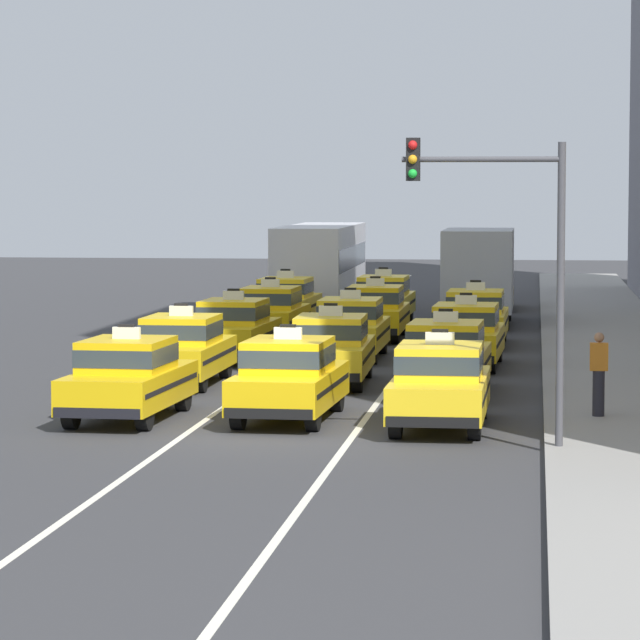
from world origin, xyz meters
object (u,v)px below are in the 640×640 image
object	(u,v)px
taxi_center_fourth	(375,311)
box_truck_right_fifth	(479,273)
taxi_right_third	(466,334)
pedestrian_mid_block	(599,374)
taxi_center_nearest	(289,377)
taxi_center_third	(351,327)
taxi_center_second	(331,348)
taxi_left_fourth	(271,312)
taxi_left_nearest	(128,377)
taxi_right_second	(446,356)
taxi_center_fifth	(384,299)
taxi_right_sixth	(489,286)
taxi_left_second	(182,348)
traffic_light_pole	(506,238)
taxi_right_fourth	(476,316)
taxi_left_third	(234,328)
taxi_right_nearest	(440,384)
bus_left_sixth	(321,262)
taxi_left_fifth	(286,301)

from	to	relation	value
taxi_center_fourth	box_truck_right_fifth	distance (m)	6.98
taxi_right_third	pedestrian_mid_block	xyz separation A→B (m)	(3.06, -10.54, 0.12)
taxi_center_nearest	taxi_center_third	bearing A→B (deg)	90.44
taxi_center_second	box_truck_right_fifth	bearing A→B (deg)	81.17
taxi_left_fourth	taxi_right_third	size ratio (longest dim) A/B	1.00
taxi_left_nearest	taxi_right_second	size ratio (longest dim) A/B	1.00
taxi_center_fifth	taxi_right_sixth	distance (m)	8.62
taxi_right_sixth	taxi_left_second	bearing A→B (deg)	-103.75
taxi_left_nearest	traffic_light_pole	xyz separation A→B (m)	(7.64, -3.53, 2.94)
taxi_right_second	taxi_right_fourth	distance (m)	12.17
taxi_left_third	taxi_right_sixth	bearing A→B (deg)	73.05
taxi_center_second	taxi_right_sixth	size ratio (longest dim) A/B	1.00
taxi_left_nearest	taxi_right_sixth	bearing A→B (deg)	79.07
taxi_left_nearest	taxi_right_second	bearing A→B (deg)	40.15
taxi_left_third	traffic_light_pole	world-z (taller)	traffic_light_pole
taxi_right_fourth	taxi_right_third	bearing A→B (deg)	-90.32
taxi_right_second	pedestrian_mid_block	xyz separation A→B (m)	(3.28, -4.54, 0.12)
taxi_left_fourth	taxi_center_fifth	world-z (taller)	same
taxi_left_nearest	pedestrian_mid_block	bearing A→B (deg)	3.93
taxi_left_second	taxi_right_nearest	bearing A→B (deg)	-46.16
taxi_right_second	taxi_center_second	bearing A→B (deg)	151.12
taxi_center_nearest	taxi_right_nearest	distance (m)	3.20
taxi_right_third	taxi_left_third	bearing A→B (deg)	170.15
bus_left_sixth	box_truck_right_fifth	world-z (taller)	box_truck_right_fifth
taxi_center_second	taxi_right_sixth	bearing A→B (deg)	83.40
taxi_center_fifth	traffic_light_pole	world-z (taller)	traffic_light_pole
taxi_center_fourth	taxi_right_second	bearing A→B (deg)	-78.34
taxi_left_fourth	box_truck_right_fifth	xyz separation A→B (m)	(6.11, 7.19, 0.90)
taxi_left_nearest	taxi_center_fourth	distance (m)	19.48
taxi_left_fourth	taxi_left_nearest	bearing A→B (deg)	-90.45
taxi_center_fourth	traffic_light_pole	size ratio (longest dim) A/B	0.82
box_truck_right_fifth	pedestrian_mid_block	xyz separation A→B (m)	(3.18, -24.80, -0.78)
taxi_center_second	taxi_center_third	world-z (taller)	same
taxi_left_fourth	taxi_right_third	distance (m)	9.43
taxi_center_third	box_truck_right_fifth	size ratio (longest dim) A/B	0.66
taxi_right_nearest	traffic_light_pole	world-z (taller)	traffic_light_pole
taxi_left_third	taxi_right_sixth	xyz separation A→B (m)	(6.35, 20.83, 0.00)
taxi_left_second	taxi_center_fifth	bearing A→B (deg)	80.50
taxi_center_second	taxi_center_fifth	bearing A→B (deg)	91.08
taxi_left_fourth	traffic_light_pole	xyz separation A→B (m)	(7.49, -21.78, 2.94)
bus_left_sixth	taxi_right_nearest	xyz separation A→B (m)	(6.40, -32.91, -0.94)
bus_left_sixth	taxi_right_nearest	size ratio (longest dim) A/B	2.46
taxi_right_nearest	taxi_center_nearest	bearing A→B (deg)	165.28
taxi_left_fifth	taxi_center_second	xyz separation A→B (m)	(3.50, -16.85, 0.00)
taxi_right_sixth	traffic_light_pole	world-z (taller)	traffic_light_pole
bus_left_sixth	taxi_center_nearest	world-z (taller)	bus_left_sixth
taxi_left_nearest	taxi_center_fifth	bearing A→B (deg)	83.22
taxi_left_third	taxi_right_third	world-z (taller)	same
taxi_center_third	traffic_light_pole	size ratio (longest dim) A/B	0.82
taxi_center_nearest	taxi_right_fourth	world-z (taller)	same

